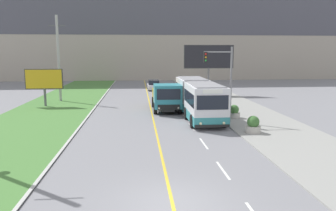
# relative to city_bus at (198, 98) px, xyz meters

# --- Properties ---
(ground_plane) EXTENTS (300.00, 300.00, 0.00)m
(ground_plane) POSITION_rel_city_bus_xyz_m (-3.96, -16.54, -1.57)
(ground_plane) COLOR slate
(lane_marking_centre) EXTENTS (2.88, 140.00, 0.01)m
(lane_marking_centre) POSITION_rel_city_bus_xyz_m (-3.64, -15.09, -1.57)
(lane_marking_centre) COLOR gold
(lane_marking_centre) RESTS_ON ground_plane
(apartment_block_background) EXTENTS (80.00, 8.04, 25.19)m
(apartment_block_background) POSITION_rel_city_bus_xyz_m (-3.96, 40.60, 11.03)
(apartment_block_background) COLOR #A89E8E
(apartment_block_background) RESTS_ON ground_plane
(city_bus) EXTENTS (2.71, 11.53, 3.09)m
(city_bus) POSITION_rel_city_bus_xyz_m (0.00, 0.00, 0.00)
(city_bus) COLOR silver
(city_bus) RESTS_ON ground_plane
(dump_truck) EXTENTS (2.54, 6.55, 2.63)m
(dump_truck) POSITION_rel_city_bus_xyz_m (-2.53, 2.29, -0.24)
(dump_truck) COLOR black
(dump_truck) RESTS_ON ground_plane
(car_distant) EXTENTS (1.80, 4.30, 1.45)m
(car_distant) POSITION_rel_city_bus_xyz_m (-2.89, 20.49, -0.88)
(car_distant) COLOR silver
(car_distant) RESTS_ON ground_plane
(utility_pole_far) EXTENTS (1.80, 0.28, 9.57)m
(utility_pole_far) POSITION_rel_city_bus_xyz_m (-14.03, 10.14, 3.27)
(utility_pole_far) COLOR #9E9E99
(utility_pole_far) RESTS_ON ground_plane
(traffic_light_mast) EXTENTS (2.28, 0.32, 5.95)m
(traffic_light_mast) POSITION_rel_city_bus_xyz_m (1.42, -2.90, 2.21)
(traffic_light_mast) COLOR slate
(traffic_light_mast) RESTS_ON ground_plane
(billboard_large) EXTENTS (6.47, 0.24, 6.44)m
(billboard_large) POSITION_rel_city_bus_xyz_m (3.93, 14.00, 3.23)
(billboard_large) COLOR #59595B
(billboard_large) RESTS_ON ground_plane
(billboard_small) EXTENTS (3.75, 0.24, 3.86)m
(billboard_small) POSITION_rel_city_bus_xyz_m (-14.74, 6.49, 1.14)
(billboard_small) COLOR #59595B
(billboard_small) RESTS_ON ground_plane
(planter_round_near) EXTENTS (1.05, 1.05, 1.17)m
(planter_round_near) POSITION_rel_city_bus_xyz_m (2.63, -6.63, -0.98)
(planter_round_near) COLOR #B7B2A8
(planter_round_near) RESTS_ON sidewalk_right
(planter_round_second) EXTENTS (1.00, 1.00, 1.10)m
(planter_round_second) POSITION_rel_city_bus_xyz_m (2.83, -1.46, -1.01)
(planter_round_second) COLOR #B7B2A8
(planter_round_second) RESTS_ON sidewalk_right
(planter_round_third) EXTENTS (0.95, 0.95, 1.11)m
(planter_round_third) POSITION_rel_city_bus_xyz_m (2.82, 3.71, -1.01)
(planter_round_third) COLOR #B7B2A8
(planter_round_third) RESTS_ON sidewalk_right
(planter_round_far) EXTENTS (0.99, 0.99, 1.10)m
(planter_round_far) POSITION_rel_city_bus_xyz_m (2.69, 8.88, -1.01)
(planter_round_far) COLOR #B7B2A8
(planter_round_far) RESTS_ON sidewalk_right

